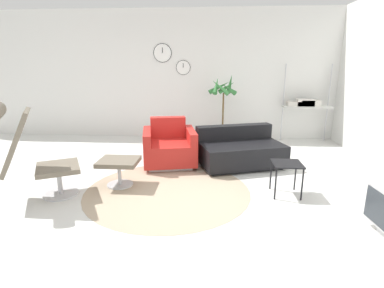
{
  "coord_description": "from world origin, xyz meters",
  "views": [
    {
      "loc": [
        0.44,
        -3.86,
        1.65
      ],
      "look_at": [
        0.15,
        0.23,
        0.55
      ],
      "focal_mm": 28.0,
      "sensor_mm": 36.0,
      "label": 1
    }
  ],
  "objects": [
    {
      "name": "ground_plane",
      "position": [
        0.0,
        0.0,
        0.0
      ],
      "size": [
        12.0,
        12.0,
        0.0
      ],
      "primitive_type": "plane",
      "color": "silver"
    },
    {
      "name": "wall_back",
      "position": [
        -0.0,
        2.94,
        1.4
      ],
      "size": [
        12.0,
        0.09,
        2.8
      ],
      "color": "silver",
      "rests_on": "ground_plane"
    },
    {
      "name": "round_rug",
      "position": [
        -0.15,
        -0.17,
        0.0
      ],
      "size": [
        2.2,
        2.2,
        0.01
      ],
      "color": "tan",
      "rests_on": "ground_plane"
    },
    {
      "name": "lounge_chair",
      "position": [
        -1.8,
        -0.54,
        0.7
      ],
      "size": [
        1.06,
        0.9,
        1.22
      ],
      "rotation": [
        0.0,
        0.0,
        -1.08
      ],
      "color": "#BCBCC1",
      "rests_on": "ground_plane"
    },
    {
      "name": "ottoman",
      "position": [
        -0.85,
        -0.03,
        0.29
      ],
      "size": [
        0.53,
        0.45,
        0.38
      ],
      "color": "#BCBCC1",
      "rests_on": "ground_plane"
    },
    {
      "name": "armchair_red",
      "position": [
        -0.29,
        0.94,
        0.28
      ],
      "size": [
        0.99,
        0.98,
        0.76
      ],
      "rotation": [
        0.0,
        0.0,
        3.35
      ],
      "color": "silver",
      "rests_on": "ground_plane"
    },
    {
      "name": "couch_low",
      "position": [
        0.89,
        0.97,
        0.24
      ],
      "size": [
        1.52,
        1.2,
        0.63
      ],
      "rotation": [
        0.0,
        0.0,
        3.45
      ],
      "color": "black",
      "rests_on": "ground_plane"
    },
    {
      "name": "side_table",
      "position": [
        1.39,
        -0.17,
        0.38
      ],
      "size": [
        0.36,
        0.36,
        0.43
      ],
      "color": "black",
      "rests_on": "ground_plane"
    },
    {
      "name": "potted_plant",
      "position": [
        0.64,
        2.41,
        0.77
      ],
      "size": [
        0.61,
        0.63,
        1.46
      ],
      "color": "#333338",
      "rests_on": "ground_plane"
    },
    {
      "name": "shelf_unit",
      "position": [
        2.37,
        2.63,
        0.82
      ],
      "size": [
        1.0,
        0.28,
        1.65
      ],
      "color": "#BCBCC1",
      "rests_on": "ground_plane"
    }
  ]
}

